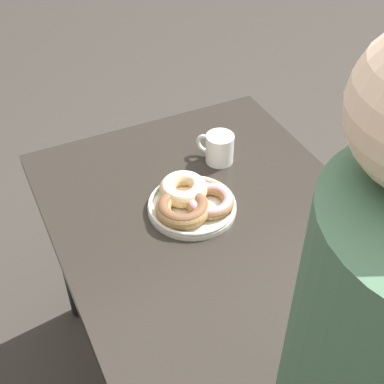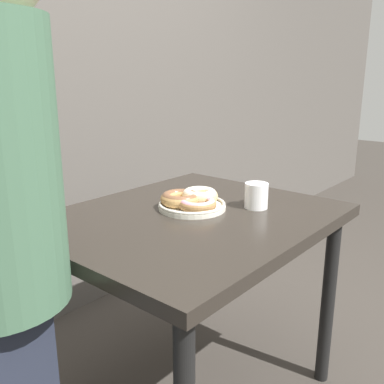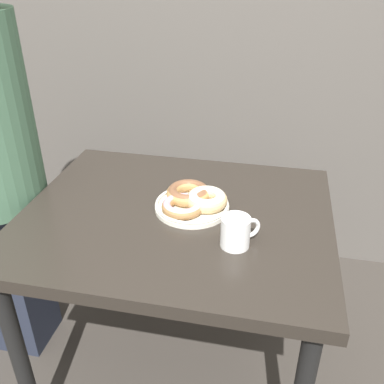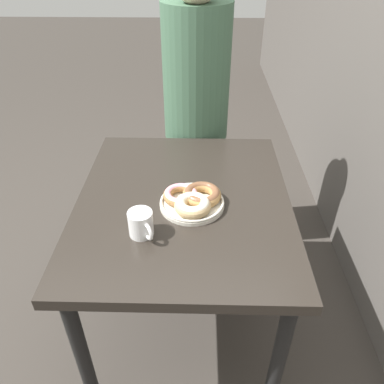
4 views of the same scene
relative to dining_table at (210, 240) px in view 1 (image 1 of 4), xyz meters
name	(u,v)px [view 1 (image 1 of 4)]	position (x,y,z in m)	size (l,w,h in m)	color
ground_plane	(269,339)	(0.00, -0.25, -0.63)	(14.00, 14.00, 0.00)	#38332D
dining_table	(210,240)	(0.00, 0.00, 0.00)	(0.94, 0.78, 0.72)	#28231E
donut_plate	(191,201)	(0.05, 0.03, 0.12)	(0.24, 0.25, 0.06)	silver
coffee_mug	(219,148)	(0.20, -0.13, 0.13)	(0.11, 0.09, 0.09)	white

